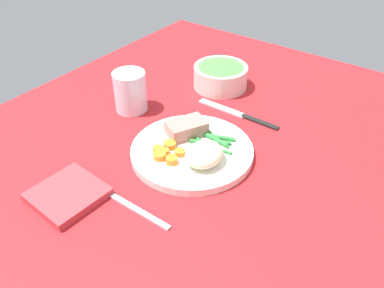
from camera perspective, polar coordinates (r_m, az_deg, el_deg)
dining_table at (r=81.49cm, az=-2.05°, el=-1.52°), size 120.00×90.00×2.00cm
dinner_plate at (r=79.38cm, az=-0.00°, el=-1.04°), size 24.25×24.25×1.60cm
meat_portion at (r=82.00cm, az=-0.81°, el=2.31°), size 9.36×8.15×2.89cm
mashed_potatoes at (r=74.36cm, az=1.73°, el=-1.48°), size 7.96×6.76×3.71cm
carrot_slices at (r=76.97cm, az=-3.53°, el=-1.23°), size 6.45×6.62×1.26cm
green_beans at (r=80.61cm, az=2.88°, el=0.63°), size 6.47×10.19×0.90cm
fork at (r=69.69cm, az=-8.61°, el=-8.81°), size 1.44×16.60×0.40cm
knife at (r=92.08cm, az=6.77°, el=4.18°), size 1.70×20.50×0.64cm
water_glass at (r=93.01cm, az=-8.74°, el=7.04°), size 7.39×7.39×9.26cm
salad_bowl at (r=102.01cm, az=4.09°, el=9.71°), size 13.42×13.42×5.54cm
napkin at (r=73.48cm, az=-17.25°, el=-6.88°), size 12.07×11.88×1.49cm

